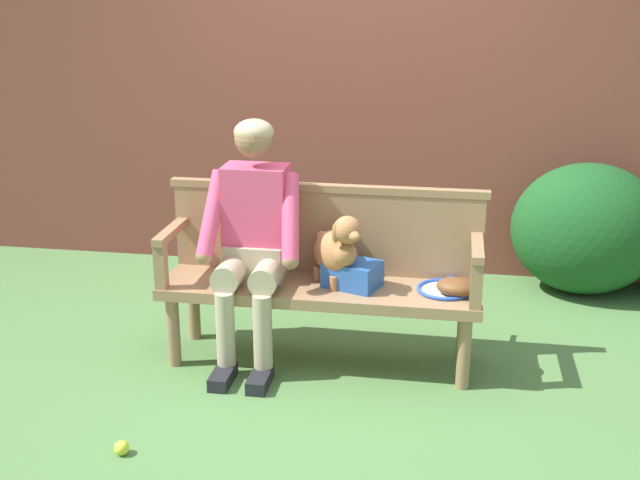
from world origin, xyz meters
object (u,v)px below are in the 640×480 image
(person_seated, at_px, (253,233))
(tennis_racket, at_px, (446,288))
(garden_bench, at_px, (320,295))
(baseball_glove, at_px, (457,287))
(tennis_ball, at_px, (122,448))
(dog_on_bench, at_px, (338,249))
(sports_bag, at_px, (352,274))

(person_seated, xyz_separation_m, tennis_racket, (1.02, 0.05, -0.26))
(garden_bench, bearing_deg, baseball_glove, -2.50)
(baseball_glove, height_order, tennis_ball, baseball_glove)
(garden_bench, height_order, person_seated, person_seated)
(dog_on_bench, height_order, baseball_glove, dog_on_bench)
(baseball_glove, bearing_deg, person_seated, -173.97)
(tennis_racket, height_order, sports_bag, sports_bag)
(baseball_glove, distance_m, sports_bag, 0.55)
(person_seated, bearing_deg, garden_bench, 1.36)
(garden_bench, xyz_separation_m, baseball_glove, (0.73, -0.03, 0.11))
(garden_bench, distance_m, sports_bag, 0.22)
(dog_on_bench, xyz_separation_m, tennis_racket, (0.57, 0.04, -0.20))
(sports_bag, height_order, tennis_ball, sports_bag)
(baseball_glove, xyz_separation_m, tennis_ball, (-1.44, -1.02, -0.47))
(baseball_glove, bearing_deg, garden_bench, -175.24)
(dog_on_bench, relative_size, sports_bag, 1.46)
(garden_bench, height_order, sports_bag, sports_bag)
(person_seated, height_order, tennis_ball, person_seated)
(dog_on_bench, xyz_separation_m, sports_bag, (0.08, -0.00, -0.13))
(person_seated, height_order, dog_on_bench, person_seated)
(tennis_racket, relative_size, sports_bag, 2.07)
(tennis_ball, bearing_deg, baseball_glove, 35.31)
(dog_on_bench, xyz_separation_m, baseball_glove, (0.63, -0.03, -0.16))
(person_seated, distance_m, sports_bag, 0.57)
(tennis_ball, bearing_deg, garden_bench, 55.80)
(tennis_racket, height_order, tennis_ball, tennis_racket)
(garden_bench, xyz_separation_m, tennis_racket, (0.67, 0.04, 0.07))
(dog_on_bench, bearing_deg, garden_bench, -179.80)
(garden_bench, xyz_separation_m, person_seated, (-0.36, -0.01, 0.33))
(garden_bench, distance_m, person_seated, 0.49)
(person_seated, bearing_deg, baseball_glove, -1.22)
(garden_bench, xyz_separation_m, dog_on_bench, (0.09, 0.00, 0.27))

